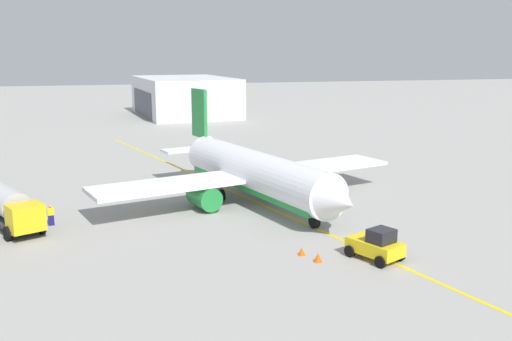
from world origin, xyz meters
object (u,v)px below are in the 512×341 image
at_px(refueling_worker, 51,215).
at_px(safety_cone_wingtip, 302,251).
at_px(safety_cone_nose, 318,257).
at_px(airplane, 253,173).
at_px(fuel_tanker, 8,205).
at_px(pushback_tug, 376,245).

height_order(refueling_worker, safety_cone_wingtip, refueling_worker).
relative_size(refueling_worker, safety_cone_nose, 2.67).
xyz_separation_m(airplane, fuel_tanker, (2.38, -20.82, -0.97)).
distance_m(fuel_tanker, pushback_tug, 28.69).
bearing_deg(airplane, safety_cone_wingtip, -2.08).
bearing_deg(airplane, refueling_worker, -80.55).
bearing_deg(pushback_tug, airplane, -166.54).
height_order(airplane, fuel_tanker, airplane).
distance_m(refueling_worker, safety_cone_nose, 22.13).
bearing_deg(safety_cone_nose, pushback_tug, 82.23).
bearing_deg(safety_cone_nose, refueling_worker, -126.83).
relative_size(airplane, pushback_tug, 7.35).
distance_m(refueling_worker, safety_cone_wingtip, 20.77).
bearing_deg(airplane, safety_cone_nose, 0.24).
xyz_separation_m(airplane, pushback_tug, (16.73, 4.00, -1.69)).
height_order(refueling_worker, safety_cone_nose, refueling_worker).
height_order(airplane, safety_cone_wingtip, airplane).
bearing_deg(safety_cone_wingtip, safety_cone_nose, 22.04).
height_order(fuel_tanker, safety_cone_nose, fuel_tanker).
relative_size(pushback_tug, safety_cone_nose, 6.41).
bearing_deg(fuel_tanker, safety_cone_wingtip, 58.71).
bearing_deg(airplane, pushback_tug, 13.46).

